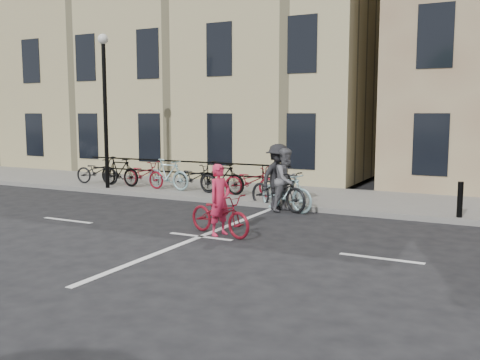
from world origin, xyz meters
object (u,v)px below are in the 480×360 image
at_px(lamp_post, 105,92).
at_px(cyclist_pink, 220,211).
at_px(cyclist_grey, 286,186).
at_px(cyclist_dark, 278,184).

bearing_deg(lamp_post, cyclist_pink, -30.80).
distance_m(lamp_post, cyclist_grey, 7.55).
height_order(lamp_post, cyclist_grey, lamp_post).
bearing_deg(cyclist_grey, cyclist_pink, -164.62).
bearing_deg(lamp_post, cyclist_grey, -4.90).
height_order(cyclist_grey, cyclist_dark, cyclist_dark).
xyz_separation_m(lamp_post, cyclist_dark, (6.71, -0.50, -2.75)).
xyz_separation_m(lamp_post, cyclist_grey, (7.00, -0.60, -2.77)).
height_order(lamp_post, cyclist_pink, lamp_post).
height_order(lamp_post, cyclist_dark, lamp_post).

